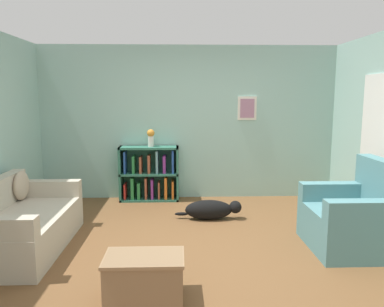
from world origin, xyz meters
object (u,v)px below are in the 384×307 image
Objects in this scene: recliner_chair at (355,218)px; dog at (211,209)px; bookshelf at (150,175)px; couch at (19,224)px; vase at (151,137)px; coffee_table at (144,276)px.

recliner_chair reaches higher than dog.
couch is at bearing -123.40° from bookshelf.
bookshelf is at bearing 139.72° from recliner_chair.
dog is (-1.57, 1.09, -0.22)m from recliner_chair.
bookshelf is at bearing 56.60° from couch.
recliner_chair reaches higher than bookshelf.
couch is 2.50m from dog.
bookshelf reaches higher than couch.
recliner_chair is at bearing -40.28° from bookshelf.
couch is 1.73× the size of bookshelf.
vase is at bearing 131.75° from dog.
couch is 2.56m from vase.
couch is 1.78× the size of dog.
couch is at bearing -157.08° from dog.
couch is at bearing 178.33° from recliner_chair.
bookshelf is 0.96× the size of recliner_chair.
bookshelf is at bearing 93.64° from coffee_table.
bookshelf is 1.03× the size of dog.
coffee_table is 3.28m from vase.
coffee_table is at bearing -86.95° from vase.
vase is at bearing 55.72° from couch.
vase reaches higher than couch.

